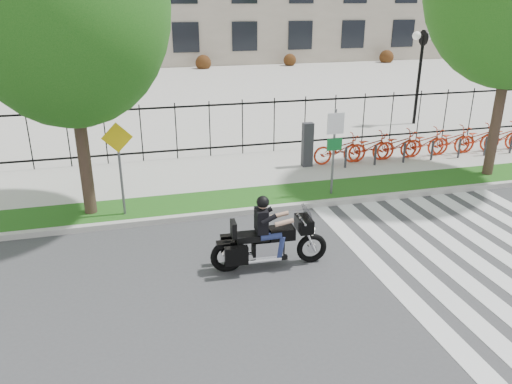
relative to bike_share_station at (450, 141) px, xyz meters
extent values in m
plane|color=#3D3D40|center=(-8.51, -7.20, -0.66)|extent=(120.00, 120.00, 0.00)
cube|color=#B7B5AD|center=(-8.51, -3.10, -0.58)|extent=(60.00, 0.20, 0.15)
cube|color=#205A16|center=(-8.51, -2.25, -0.58)|extent=(60.00, 1.50, 0.15)
cube|color=#B0ADA5|center=(-8.51, 0.25, -0.58)|extent=(60.00, 3.50, 0.15)
cube|color=#B0ADA5|center=(-8.51, 17.80, -0.61)|extent=(80.00, 34.00, 0.10)
cylinder|color=black|center=(1.49, 4.80, 1.34)|extent=(0.14, 0.14, 4.00)
cylinder|color=black|center=(1.49, 4.80, 3.24)|extent=(0.06, 0.70, 0.70)
sphere|color=white|center=(1.14, 4.80, 3.34)|extent=(0.36, 0.36, 0.36)
sphere|color=white|center=(1.84, 4.80, 3.34)|extent=(0.36, 0.36, 0.36)
cylinder|color=#3B2820|center=(-12.51, -2.25, 1.34)|extent=(0.32, 0.32, 3.71)
ellipsoid|color=#155814|center=(-12.51, -2.25, 4.67)|extent=(4.91, 4.91, 5.64)
cylinder|color=#3B2820|center=(-0.09, -2.25, 1.61)|extent=(0.32, 0.32, 4.24)
cube|color=#2D2D33|center=(-5.54, 0.00, 0.24)|extent=(0.35, 0.25, 1.50)
imported|color=red|center=(-4.34, 0.00, 0.00)|extent=(1.93, 0.67, 1.01)
cylinder|color=#2D2D33|center=(-4.34, -0.50, -0.16)|extent=(0.08, 0.08, 0.70)
imported|color=red|center=(-3.24, 0.00, 0.00)|extent=(1.93, 0.67, 1.01)
cylinder|color=#2D2D33|center=(-3.24, -0.50, -0.16)|extent=(0.08, 0.08, 0.70)
imported|color=red|center=(-2.14, 0.00, 0.00)|extent=(1.93, 0.67, 1.01)
cylinder|color=#2D2D33|center=(-2.14, -0.50, -0.16)|extent=(0.08, 0.08, 0.70)
imported|color=red|center=(-1.04, 0.00, 0.00)|extent=(1.93, 0.67, 1.01)
cylinder|color=#2D2D33|center=(-1.04, -0.50, -0.16)|extent=(0.08, 0.08, 0.70)
imported|color=red|center=(0.06, 0.00, 0.00)|extent=(1.93, 0.67, 1.01)
cylinder|color=#2D2D33|center=(0.06, -0.50, -0.16)|extent=(0.08, 0.08, 0.70)
imported|color=red|center=(1.16, 0.00, 0.00)|extent=(1.93, 0.67, 1.01)
cylinder|color=#2D2D33|center=(1.16, -0.50, -0.16)|extent=(0.08, 0.08, 0.70)
imported|color=red|center=(2.26, 0.00, 0.00)|extent=(1.93, 0.67, 1.01)
cylinder|color=#2D2D33|center=(2.26, -0.50, -0.16)|extent=(0.08, 0.08, 0.70)
cylinder|color=#59595B|center=(-5.73, -2.60, 0.74)|extent=(0.07, 0.07, 2.50)
cube|color=white|center=(-5.73, -2.64, 1.59)|extent=(0.50, 0.03, 0.60)
cube|color=#0C6626|center=(-5.73, -2.64, 0.99)|extent=(0.45, 0.03, 0.35)
cylinder|color=#59595B|center=(-11.63, -2.60, 0.69)|extent=(0.07, 0.07, 2.40)
cube|color=yellow|center=(-11.63, -2.64, 1.59)|extent=(0.78, 0.03, 0.78)
torus|color=black|center=(-7.65, -6.05, -0.32)|extent=(0.69, 0.16, 0.69)
torus|color=black|center=(-9.54, -5.95, -0.32)|extent=(0.73, 0.19, 0.73)
cube|color=black|center=(-7.85, -6.04, 0.29)|extent=(0.33, 0.56, 0.30)
cube|color=#26262B|center=(-7.78, -6.04, 0.52)|extent=(0.17, 0.51, 0.30)
cube|color=silver|center=(-8.65, -6.00, -0.21)|extent=(0.61, 0.37, 0.40)
cube|color=black|center=(-8.35, -6.01, 0.12)|extent=(0.57, 0.37, 0.26)
cube|color=black|center=(-8.99, -5.98, 0.10)|extent=(0.72, 0.39, 0.14)
cube|color=black|center=(-9.39, -5.96, 0.32)|extent=(0.12, 0.34, 0.34)
cube|color=black|center=(-9.41, -6.26, -0.16)|extent=(0.51, 0.18, 0.40)
cube|color=black|center=(-9.38, -5.66, -0.16)|extent=(0.51, 0.18, 0.40)
cube|color=black|center=(-8.80, -5.99, 0.46)|extent=(0.26, 0.41, 0.52)
sphere|color=tan|center=(-8.77, -5.99, 0.84)|extent=(0.23, 0.23, 0.23)
sphere|color=black|center=(-8.77, -5.99, 0.88)|extent=(0.27, 0.27, 0.27)
camera|label=1|loc=(-11.35, -15.25, 4.84)|focal=35.00mm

